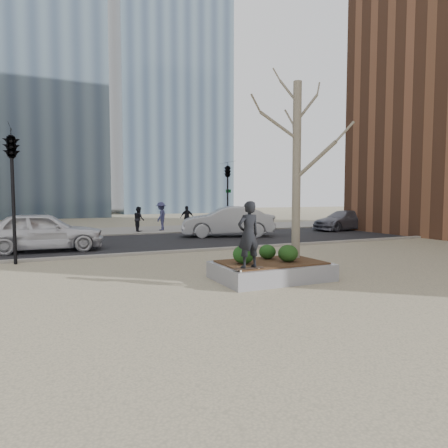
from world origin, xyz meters
name	(u,v)px	position (x,y,z in m)	size (l,w,h in m)	color
ground	(238,282)	(0.00, 0.00, 0.00)	(120.00, 120.00, 0.00)	tan
street	(147,242)	(0.00, 10.00, 0.01)	(60.00, 8.00, 0.02)	black
far_sidewalk	(122,231)	(0.00, 17.00, 0.01)	(60.00, 6.00, 0.02)	gray
planter	(271,271)	(1.00, 0.00, 0.23)	(3.00, 2.00, 0.45)	gray
planter_mulch	(271,262)	(1.00, 0.00, 0.47)	(2.70, 1.70, 0.04)	#382314
sycamore_tree	(297,142)	(2.00, 0.30, 3.79)	(2.80, 2.80, 6.60)	gray
shrub_left	(244,254)	(0.16, 0.00, 0.74)	(0.58, 0.58, 0.49)	#163C13
shrub_middle	(267,252)	(1.13, 0.42, 0.69)	(0.48, 0.48, 0.41)	#143711
shrub_right	(288,253)	(1.39, -0.24, 0.72)	(0.54, 0.54, 0.46)	#153310
skateboard	(248,269)	(-0.10, -0.75, 0.49)	(0.78, 0.20, 0.07)	black
skateboarder	(248,235)	(-0.10, -0.75, 1.34)	(0.59, 0.39, 1.62)	black
police_car	(43,231)	(-4.65, 8.56, 0.83)	(1.91, 4.75, 1.62)	silver
car_silver	(227,221)	(4.73, 10.83, 0.86)	(1.77, 5.09, 1.68)	gray
car_third	(343,220)	(13.45, 11.41, 0.67)	(1.82, 4.49, 1.30)	slate
pedestrian_a	(139,219)	(0.92, 15.98, 0.82)	(0.77, 0.60, 1.59)	black
pedestrian_b	(161,216)	(2.46, 16.30, 0.96)	(1.20, 0.69, 1.86)	navy
pedestrian_c	(187,217)	(4.33, 16.50, 0.81)	(0.93, 0.39, 1.58)	black
traffic_light_near	(13,197)	(-5.50, 5.60, 2.25)	(0.60, 2.48, 4.50)	black
traffic_light_far	(228,196)	(6.50, 14.60, 2.25)	(0.60, 2.48, 4.50)	black
building_glass_a	(23,15)	(-6.00, 42.00, 22.50)	(16.00, 16.00, 45.00)	slate
building_glass_b	(164,20)	(12.00, 48.00, 27.50)	(15.00, 15.00, 55.00)	slate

